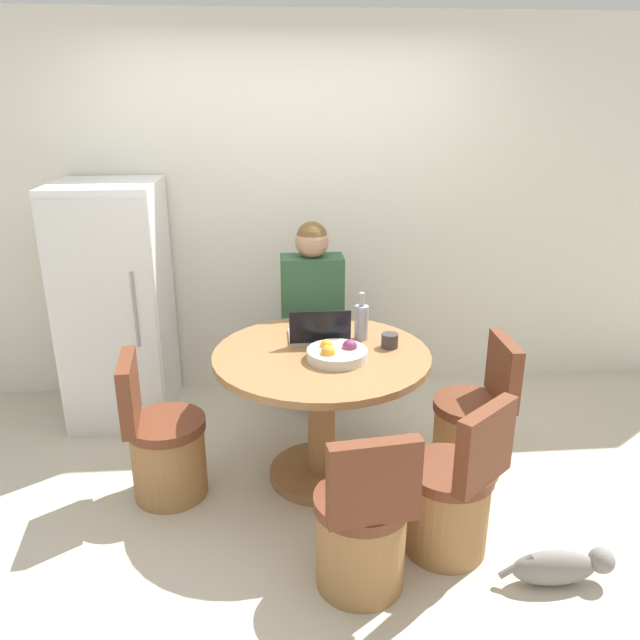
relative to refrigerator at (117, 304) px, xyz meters
name	(u,v)px	position (x,y,z in m)	size (l,w,h in m)	color
ground_plane	(311,504)	(1.19, -1.15, -0.79)	(12.00, 12.00, 0.00)	beige
wall_back	(295,213)	(1.19, 0.40, 0.51)	(7.00, 0.06, 2.60)	silver
refrigerator	(117,304)	(0.00, 0.00, 0.00)	(0.64, 0.72, 1.58)	white
dining_table	(322,391)	(1.27, -0.89, -0.24)	(1.17, 1.17, 0.78)	olive
chair_near_right_corner	(451,500)	(1.83, -1.55, -0.51)	(0.49, 0.49, 0.82)	#9E7042
chair_near_camera	(362,533)	(1.37, -1.75, -0.51)	(0.42, 0.44, 0.82)	#9E7042
chair_left_side	(164,449)	(0.41, -0.98, -0.51)	(0.43, 0.42, 0.82)	#9E7042
chair_right_side	(472,429)	(2.14, -0.90, -0.51)	(0.42, 0.42, 0.82)	#9E7042
person_seated	(312,310)	(1.27, -0.08, -0.05)	(0.40, 0.37, 1.34)	#2D2D38
laptop	(319,333)	(1.27, -0.71, 0.03)	(0.34, 0.23, 0.20)	#B7B7BC
fruit_bowl	(337,353)	(1.34, -0.99, 0.02)	(0.32, 0.32, 0.10)	beige
coffee_cup	(390,341)	(1.65, -0.84, 0.03)	(0.09, 0.09, 0.08)	#383333
bottle	(361,321)	(1.51, -0.71, 0.09)	(0.08, 0.08, 0.27)	#9999A3
cat	(561,567)	(2.27, -1.82, -0.70)	(0.53, 0.13, 0.17)	gray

